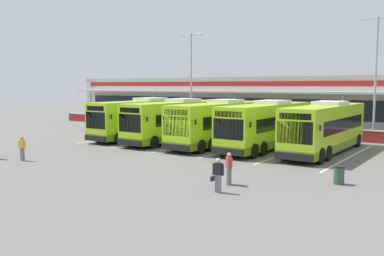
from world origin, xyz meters
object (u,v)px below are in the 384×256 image
(pedestrian_with_handbag, at_px, (218,174))
(litter_bin, at_px, (339,175))
(coach_bus_centre, at_px, (220,124))
(coach_bus_rightmost, at_px, (325,129))
(coach_bus_left_centre, at_px, (177,121))
(lamp_post_centre, at_px, (376,70))
(coach_bus_right_centre, at_px, (267,126))
(coach_bus_leftmost, at_px, (144,119))
(lamp_post_west, at_px, (191,74))
(pedestrian_near_bin, at_px, (22,148))
(pedestrian_child, at_px, (229,167))

(pedestrian_with_handbag, relative_size, litter_bin, 1.74)
(coach_bus_centre, height_order, coach_bus_rightmost, same)
(coach_bus_left_centre, distance_m, lamp_post_centre, 18.33)
(coach_bus_centre, distance_m, coach_bus_right_centre, 4.08)
(coach_bus_leftmost, height_order, lamp_post_west, lamp_post_west)
(coach_bus_rightmost, bearing_deg, coach_bus_centre, -173.11)
(coach_bus_leftmost, xyz_separation_m, litter_bin, (20.61, -8.64, -1.32))
(pedestrian_with_handbag, xyz_separation_m, pedestrian_near_bin, (-14.85, -0.35, 0.02))
(coach_bus_centre, bearing_deg, pedestrian_with_handbag, -59.13)
(lamp_post_centre, xyz_separation_m, litter_bin, (2.35, -19.13, -5.82))
(pedestrian_child, bearing_deg, coach_bus_centre, 123.07)
(coach_bus_right_centre, height_order, litter_bin, coach_bus_right_centre)
(coach_bus_leftmost, height_order, coach_bus_right_centre, same)
(coach_bus_right_centre, distance_m, pedestrian_child, 12.68)
(coach_bus_leftmost, relative_size, coach_bus_centre, 1.00)
(lamp_post_west, bearing_deg, pedestrian_child, -51.18)
(coach_bus_left_centre, height_order, lamp_post_centre, lamp_post_centre)
(coach_bus_leftmost, relative_size, pedestrian_child, 7.51)
(lamp_post_centre, bearing_deg, lamp_post_west, 179.41)
(coach_bus_centre, height_order, pedestrian_child, coach_bus_centre)
(coach_bus_left_centre, relative_size, coach_bus_centre, 1.00)
(lamp_post_centre, bearing_deg, coach_bus_left_centre, -142.83)
(pedestrian_with_handbag, bearing_deg, lamp_post_centre, 85.78)
(coach_bus_rightmost, height_order, lamp_post_west, lamp_post_west)
(pedestrian_child, bearing_deg, coach_bus_right_centre, 106.41)
(coach_bus_leftmost, distance_m, pedestrian_child, 20.05)
(coach_bus_rightmost, relative_size, lamp_post_west, 1.11)
(coach_bus_left_centre, bearing_deg, coach_bus_right_centre, 3.28)
(coach_bus_leftmost, distance_m, coach_bus_centre, 8.49)
(coach_bus_centre, distance_m, pedestrian_child, 14.02)
(pedestrian_child, relative_size, lamp_post_west, 0.15)
(pedestrian_near_bin, distance_m, litter_bin, 19.69)
(coach_bus_right_centre, distance_m, lamp_post_centre, 12.57)
(pedestrian_near_bin, xyz_separation_m, litter_bin, (18.97, 5.26, -0.41))
(lamp_post_centre, bearing_deg, litter_bin, -83.00)
(coach_bus_left_centre, bearing_deg, lamp_post_west, 119.35)
(pedestrian_with_handbag, distance_m, litter_bin, 6.42)
(pedestrian_with_handbag, relative_size, lamp_post_west, 0.15)
(pedestrian_child, bearing_deg, coach_bus_rightmost, 86.41)
(coach_bus_centre, relative_size, lamp_post_centre, 1.11)
(coach_bus_leftmost, relative_size, coach_bus_left_centre, 1.00)
(coach_bus_left_centre, xyz_separation_m, lamp_post_west, (-6.16, 10.95, 4.50))
(pedestrian_with_handbag, bearing_deg, litter_bin, 49.98)
(coach_bus_left_centre, height_order, coach_bus_right_centre, same)
(coach_bus_centre, height_order, lamp_post_centre, lamp_post_centre)
(coach_bus_leftmost, xyz_separation_m, lamp_post_west, (-2.05, 10.70, 4.50))
(coach_bus_centre, xyz_separation_m, lamp_post_centre, (9.77, 10.66, 4.50))
(pedestrian_child, relative_size, lamp_post_centre, 0.15)
(coach_bus_left_centre, relative_size, litter_bin, 13.07)
(pedestrian_child, height_order, pedestrian_near_bin, same)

